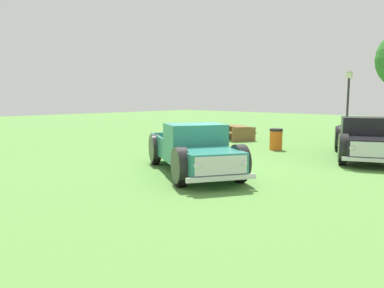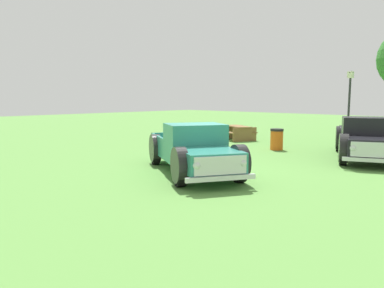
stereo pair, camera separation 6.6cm
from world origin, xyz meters
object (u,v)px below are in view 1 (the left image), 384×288
object	(u,v)px
picnic_table	(237,131)
trash_can	(276,139)
pickup_truck_foreground	(195,151)
pickup_truck_behind_left	(366,140)
lamp_post_near	(348,103)

from	to	relation	value
picnic_table	trash_can	world-z (taller)	trash_can
pickup_truck_foreground	pickup_truck_behind_left	size ratio (longest dim) A/B	0.95
lamp_post_near	trash_can	size ratio (longest dim) A/B	4.04
picnic_table	trash_can	xyz separation A→B (m)	(3.60, -1.88, -0.01)
pickup_truck_foreground	pickup_truck_behind_left	distance (m)	6.98
pickup_truck_behind_left	trash_can	size ratio (longest dim) A/B	5.86
pickup_truck_foreground	trash_can	distance (m)	6.50
pickup_truck_behind_left	pickup_truck_foreground	bearing A→B (deg)	-114.19
picnic_table	pickup_truck_foreground	bearing A→B (deg)	-60.84
pickup_truck_foreground	picnic_table	world-z (taller)	pickup_truck_foreground
pickup_truck_behind_left	trash_can	distance (m)	3.90
pickup_truck_behind_left	picnic_table	size ratio (longest dim) A/B	2.46
pickup_truck_foreground	lamp_post_near	bearing A→B (deg)	91.84
pickup_truck_behind_left	picnic_table	xyz separation A→B (m)	(-7.49, 1.93, -0.28)
lamp_post_near	trash_can	bearing A→B (deg)	-95.36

